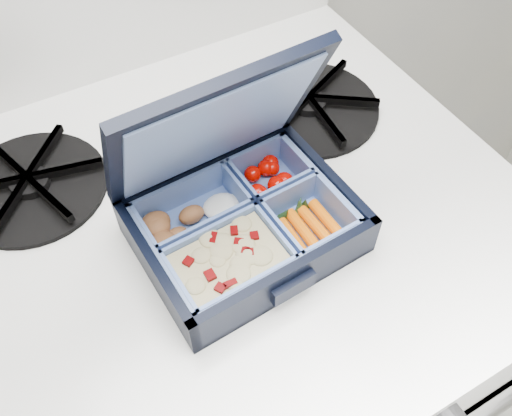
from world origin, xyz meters
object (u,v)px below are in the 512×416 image
fork (285,133)px  stove (235,353)px  burner_grate (309,101)px  bento_box (245,225)px

fork → stove: bearing=-120.9°
burner_grate → fork: (-0.05, -0.03, -0.01)m
stove → bento_box: (-0.01, -0.08, 0.53)m
bento_box → fork: 0.18m
burner_grate → fork: burner_grate is taller
stove → fork: 0.52m
stove → bento_box: bearing=-99.4°
burner_grate → stove: bearing=-157.7°
stove → fork: fork is taller
fork → bento_box: bearing=-97.1°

